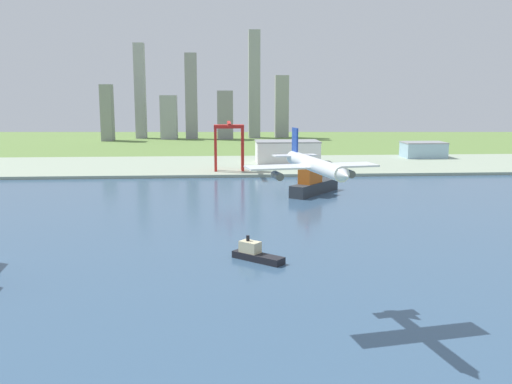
{
  "coord_description": "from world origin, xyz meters",
  "views": [
    {
      "loc": [
        -0.52,
        -29.44,
        66.05
      ],
      "look_at": [
        13.63,
        185.65,
        28.85
      ],
      "focal_mm": 39.99,
      "sensor_mm": 36.0,
      "label": 1
    }
  ],
  "objects_px": {
    "warehouse_main": "(287,151)",
    "tugboat_small": "(255,254)",
    "container_barge": "(313,184)",
    "warehouse_annex": "(423,150)",
    "port_crane_red": "(229,135)",
    "airplane_landing": "(315,165)"
  },
  "relations": [
    {
      "from": "airplane_landing",
      "to": "container_barge",
      "type": "bearing_deg",
      "value": 80.53
    },
    {
      "from": "container_barge",
      "to": "warehouse_annex",
      "type": "bearing_deg",
      "value": 53.0
    },
    {
      "from": "container_barge",
      "to": "port_crane_red",
      "type": "relative_size",
      "value": 0.96
    },
    {
      "from": "container_barge",
      "to": "port_crane_red",
      "type": "distance_m",
      "value": 117.12
    },
    {
      "from": "airplane_landing",
      "to": "container_barge",
      "type": "xyz_separation_m",
      "value": [
        35.43,
        212.51,
        -39.19
      ]
    },
    {
      "from": "container_barge",
      "to": "port_crane_red",
      "type": "height_order",
      "value": "port_crane_red"
    },
    {
      "from": "container_barge",
      "to": "warehouse_main",
      "type": "relative_size",
      "value": 0.76
    },
    {
      "from": "warehouse_main",
      "to": "tugboat_small",
      "type": "bearing_deg",
      "value": -99.17
    },
    {
      "from": "warehouse_main",
      "to": "warehouse_annex",
      "type": "bearing_deg",
      "value": 12.67
    },
    {
      "from": "airplane_landing",
      "to": "warehouse_main",
      "type": "distance_m",
      "value": 375.33
    },
    {
      "from": "airplane_landing",
      "to": "warehouse_main",
      "type": "height_order",
      "value": "airplane_landing"
    },
    {
      "from": "tugboat_small",
      "to": "warehouse_annex",
      "type": "xyz_separation_m",
      "value": [
        192.49,
        341.89,
        7.58
      ]
    },
    {
      "from": "airplane_landing",
      "to": "warehouse_annex",
      "type": "relative_size",
      "value": 1.08
    },
    {
      "from": "container_barge",
      "to": "tugboat_small",
      "type": "bearing_deg",
      "value": -107.78
    },
    {
      "from": "warehouse_main",
      "to": "port_crane_red",
      "type": "bearing_deg",
      "value": -133.53
    },
    {
      "from": "port_crane_red",
      "to": "warehouse_main",
      "type": "xyz_separation_m",
      "value": [
        55.62,
        58.55,
        -19.54
      ]
    },
    {
      "from": "warehouse_annex",
      "to": "warehouse_main",
      "type": "bearing_deg",
      "value": -167.33
    },
    {
      "from": "warehouse_main",
      "to": "warehouse_annex",
      "type": "xyz_separation_m",
      "value": [
        142.46,
        32.03,
        -2.27
      ]
    },
    {
      "from": "tugboat_small",
      "to": "container_barge",
      "type": "xyz_separation_m",
      "value": [
        48.22,
        150.4,
        4.12
      ]
    },
    {
      "from": "airplane_landing",
      "to": "warehouse_annex",
      "type": "distance_m",
      "value": 443.61
    },
    {
      "from": "tugboat_small",
      "to": "airplane_landing",
      "type": "bearing_deg",
      "value": -78.37
    },
    {
      "from": "tugboat_small",
      "to": "port_crane_red",
      "type": "height_order",
      "value": "port_crane_red"
    }
  ]
}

